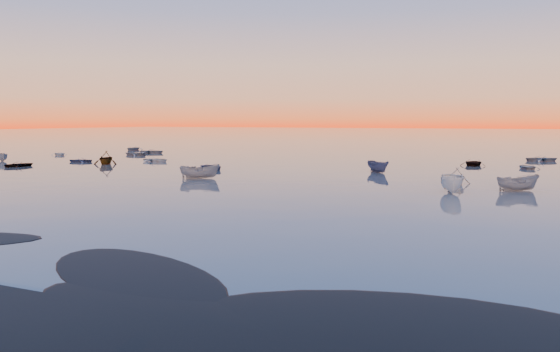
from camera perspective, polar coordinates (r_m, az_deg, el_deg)
The scene contains 5 objects.
ground at distance 118.70m, azimuth 13.30°, elevation 2.79°, with size 600.00×600.00×0.00m, color #6F655C.
moored_fleet at distance 73.12m, azimuth 6.43°, elevation 1.10°, with size 124.00×58.00×1.20m, color white, non-canonical shape.
boat_near_left at distance 67.00m, azimuth -7.16°, elevation 0.66°, with size 4.26×1.77×1.06m, color navy.
boat_near_center at distance 50.78m, azimuth 23.55°, elevation -1.44°, with size 3.95×1.67×1.37m, color slate.
boat_near_right at distance 54.47m, azimuth 17.95°, elevation -0.77°, with size 3.43×1.54×1.20m, color white.
Camera 1 is at (21.93, -16.50, 6.01)m, focal length 35.00 mm.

